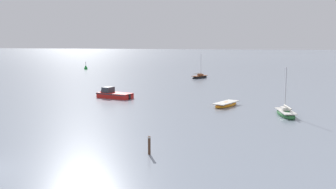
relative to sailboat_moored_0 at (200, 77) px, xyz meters
name	(u,v)px	position (x,y,z in m)	size (l,w,h in m)	color
sailboat_moored_0	(200,77)	(0.00, 0.00, 0.00)	(3.41, 4.95, 5.36)	black
motorboat_moored_0	(110,95)	(-6.56, -30.56, 0.09)	(5.97, 3.25, 2.16)	red
rowboat_moored_0	(226,105)	(9.58, -33.13, -0.04)	(3.03, 4.64, 0.69)	orange
sailboat_moored_1	(286,114)	(16.19, -37.12, -0.01)	(2.48, 4.85, 5.21)	#23602D
channel_buoy	(86,68)	(-35.72, 16.46, 0.23)	(0.90, 0.90, 2.30)	#198C2D
mooring_post_near	(149,146)	(6.92, -53.39, 0.37)	(0.22, 0.22, 1.38)	#4D3323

